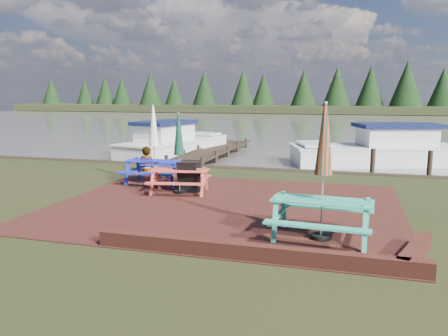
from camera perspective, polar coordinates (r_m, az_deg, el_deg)
name	(u,v)px	position (r m, az deg, el deg)	size (l,w,h in m)	color
ground	(214,216)	(10.74, -1.27, -6.26)	(120.00, 120.00, 0.00)	black
paving	(225,206)	(11.66, 0.20, -4.93)	(9.00, 7.50, 0.02)	#3D1A13
brick_wall	(289,252)	(8.01, 8.50, -10.85)	(6.21, 1.79, 0.30)	#4C1E16
water	(319,123)	(47.06, 12.28, 5.77)	(120.00, 60.00, 0.02)	#4A463F
far_treeline	(332,93)	(75.93, 13.87, 9.55)	(120.00, 10.00, 8.10)	black
picnic_table_teal	(322,193)	(8.99, 12.72, -3.26)	(2.12, 1.91, 2.77)	teal
picnic_table_red	(179,166)	(13.03, -5.87, 0.29)	(1.97, 1.82, 2.40)	#D14A35
picnic_table_blue	(154,157)	(14.53, -9.09, 1.44)	(1.91, 1.71, 2.59)	#1927C2
chalkboard	(189,177)	(13.14, -4.59, -1.13)	(0.62, 0.63, 0.96)	black
jetty	(214,150)	(22.32, -1.27, 2.31)	(1.76, 9.08, 1.00)	black
boat_jetty	(173,145)	(22.50, -6.69, 3.05)	(3.85, 7.31, 2.02)	silver
boat_near	(380,151)	(20.87, 19.69, 2.06)	(7.92, 4.75, 2.02)	silver
person	(146,147)	(17.03, -10.12, 2.77)	(0.70, 0.46, 1.91)	gray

